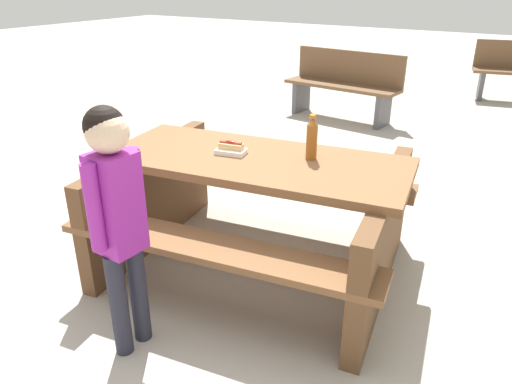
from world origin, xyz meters
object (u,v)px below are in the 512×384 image
child_in_coat (116,204)px  park_bench_near (344,83)px  soda_bottle (312,139)px  picnic_table (256,204)px  hotdog_tray (231,149)px

child_in_coat → park_bench_near: size_ratio=0.82×
soda_bottle → park_bench_near: size_ratio=0.17×
picnic_table → soda_bottle: bearing=-152.0°
child_in_coat → park_bench_near: bearing=-80.4°
hotdog_tray → child_in_coat: size_ratio=0.16×
soda_bottle → park_bench_near: 3.70m
soda_bottle → hotdog_tray: soda_bottle is taller
hotdog_tray → soda_bottle: bearing=-158.4°
park_bench_near → picnic_table: bearing=104.2°
soda_bottle → hotdog_tray: (0.45, 0.18, -0.09)m
picnic_table → child_in_coat: 1.04m
park_bench_near → hotdog_tray: bearing=101.7°
soda_bottle → hotdog_tray: size_ratio=1.35×
soda_bottle → park_bench_near: (1.21, -3.47, -0.42)m
picnic_table → soda_bottle: size_ratio=7.48×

